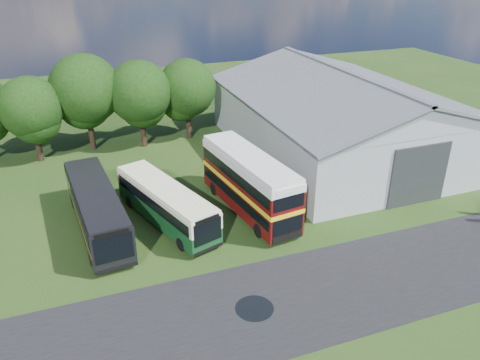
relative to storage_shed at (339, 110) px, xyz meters
name	(u,v)px	position (x,y,z in m)	size (l,w,h in m)	color
ground	(259,272)	(-15.00, -15.98, -4.17)	(120.00, 120.00, 0.00)	#1C3711
asphalt_road	(325,290)	(-12.00, -18.98, -4.17)	(60.00, 8.00, 0.02)	black
puddle	(254,309)	(-16.50, -18.98, -4.17)	(2.20, 2.20, 0.01)	black
storage_shed	(339,110)	(0.00, 0.00, 0.00)	(18.80, 24.80, 8.15)	gray
tree_left_b	(31,108)	(-28.00, 7.52, 1.09)	(5.78, 5.78, 8.16)	black
tree_mid	(85,89)	(-23.00, 8.82, 2.02)	(6.80, 6.80, 9.60)	black
tree_right_a	(139,92)	(-18.00, 7.82, 1.52)	(6.26, 6.26, 8.83)	black
tree_right_b	(187,88)	(-13.00, 8.62, 1.27)	(5.98, 5.98, 8.45)	black
shrub_front	(296,212)	(-9.40, -9.98, -4.17)	(1.70, 1.70, 1.70)	#194714
shrub_mid	(285,200)	(-9.40, -7.98, -4.17)	(1.60, 1.60, 1.60)	#194714
shrub_back	(275,190)	(-9.40, -5.98, -4.17)	(1.80, 1.80, 1.80)	#194714
bus_green_single	(166,204)	(-19.08, -8.02, -2.59)	(5.70, 10.98, 2.96)	black
bus_maroon_double	(249,183)	(-12.74, -8.46, -1.84)	(4.19, 11.11, 4.66)	black
bus_dark_single	(97,208)	(-23.88, -7.30, -2.43)	(3.79, 12.03, 3.26)	black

